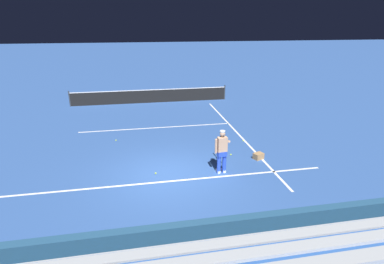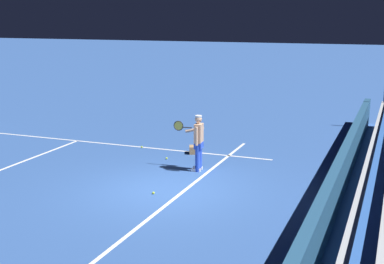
{
  "view_description": "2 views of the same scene",
  "coord_description": "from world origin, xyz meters",
  "views": [
    {
      "loc": [
        -0.92,
        -10.11,
        5.47
      ],
      "look_at": [
        1.08,
        0.62,
        1.45
      ],
      "focal_mm": 28.0,
      "sensor_mm": 36.0,
      "label": 1
    },
    {
      "loc": [
        -12.6,
        -5.73,
        4.63
      ],
      "look_at": [
        1.72,
        -0.1,
        1.27
      ],
      "focal_mm": 50.0,
      "sensor_mm": 36.0,
      "label": 2
    }
  ],
  "objects": [
    {
      "name": "tennis_ball_toward_net",
      "position": [
        -0.42,
        0.16,
        0.03
      ],
      "size": [
        0.07,
        0.07,
        0.07
      ],
      "primitive_type": "sphere",
      "color": "#CCE533",
      "rests_on": "ground"
    },
    {
      "name": "tennis_net",
      "position": [
        0.0,
        11.04,
        0.49
      ],
      "size": [
        11.09,
        0.09,
        1.07
      ],
      "color": "#33383D",
      "rests_on": "ground"
    },
    {
      "name": "ground_plane",
      "position": [
        0.0,
        0.0,
        0.0
      ],
      "size": [
        160.0,
        160.0,
        0.0
      ],
      "primitive_type": "plane",
      "color": "#2D5193"
    },
    {
      "name": "back_wall_sponsor_board",
      "position": [
        -0.01,
        -4.44,
        0.55
      ],
      "size": [
        23.31,
        0.25,
        1.1
      ],
      "color": "navy",
      "rests_on": "ground"
    },
    {
      "name": "ball_box_cardboard",
      "position": [
        3.96,
        0.71,
        0.13
      ],
      "size": [
        0.48,
        0.43,
        0.26
      ],
      "primitive_type": "cube",
      "rotation": [
        0.0,
        0.0,
        0.39
      ],
      "color": "#A87F51",
      "rests_on": "ground"
    },
    {
      "name": "tennis_ball_far_left",
      "position": [
        2.92,
        1.27,
        0.03
      ],
      "size": [
        0.07,
        0.07,
        0.07
      ],
      "primitive_type": "sphere",
      "color": "#CCE533",
      "rests_on": "ground"
    },
    {
      "name": "tennis_ball_on_baseline",
      "position": [
        4.01,
        2.73,
        0.03
      ],
      "size": [
        0.07,
        0.07,
        0.07
      ],
      "primitive_type": "sphere",
      "color": "#CCE533",
      "rests_on": "ground"
    },
    {
      "name": "court_baseline_white",
      "position": [
        0.0,
        -0.5,
        0.0
      ],
      "size": [
        12.0,
        0.1,
        0.01
      ],
      "primitive_type": "cube",
      "color": "white",
      "rests_on": "ground"
    },
    {
      "name": "court_service_line_white",
      "position": [
        0.0,
        5.5,
        0.0
      ],
      "size": [
        8.22,
        0.1,
        0.01
      ],
      "primitive_type": "cube",
      "color": "white",
      "rests_on": "ground"
    },
    {
      "name": "tennis_player",
      "position": [
        2.08,
        -0.15,
        0.89
      ],
      "size": [
        0.59,
        1.02,
        1.71
      ],
      "color": "blue",
      "rests_on": "ground"
    },
    {
      "name": "court_sideline_white",
      "position": [
        4.11,
        4.0,
        0.0
      ],
      "size": [
        0.1,
        12.0,
        0.01
      ],
      "primitive_type": "cube",
      "color": "white",
      "rests_on": "ground"
    },
    {
      "name": "tennis_ball_midcourt",
      "position": [
        -2.1,
        3.93,
        0.03
      ],
      "size": [
        0.07,
        0.07,
        0.07
      ],
      "primitive_type": "sphere",
      "color": "#CCE533",
      "rests_on": "ground"
    }
  ]
}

